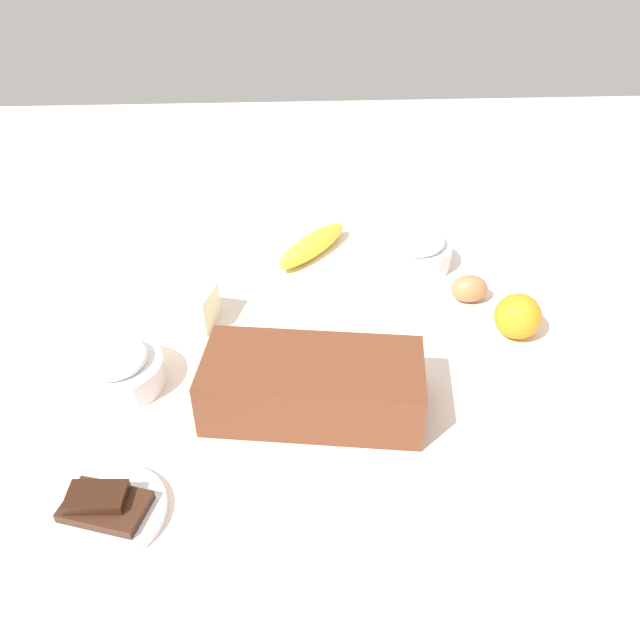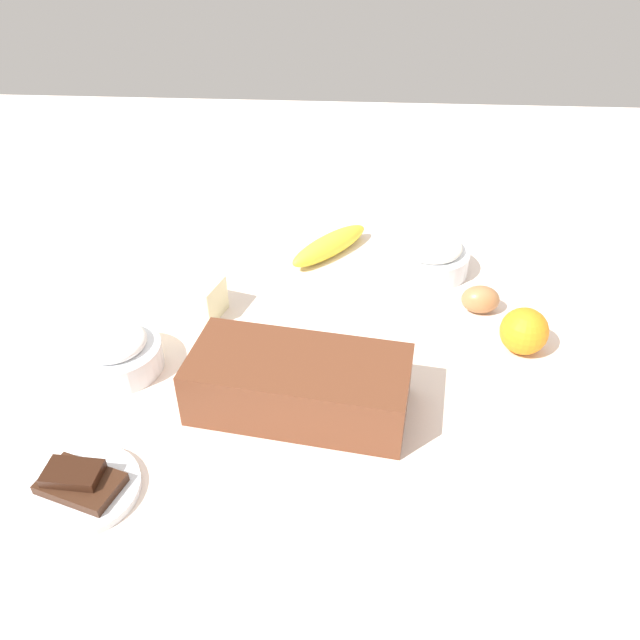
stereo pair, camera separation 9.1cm
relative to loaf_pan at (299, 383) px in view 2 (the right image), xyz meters
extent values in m
cube|color=beige|center=(-0.02, -0.14, -0.05)|extent=(2.40, 2.40, 0.02)
cube|color=brown|center=(0.00, 0.00, 0.00)|extent=(0.30, 0.17, 0.08)
cube|color=black|center=(0.00, 0.00, 0.00)|extent=(0.28, 0.15, 0.07)
cylinder|color=white|center=(-0.20, -0.36, -0.02)|extent=(0.14, 0.14, 0.04)
torus|color=white|center=(-0.20, -0.36, 0.00)|extent=(0.14, 0.14, 0.01)
ellipsoid|color=white|center=(-0.20, -0.36, 0.01)|extent=(0.11, 0.11, 0.04)
cylinder|color=white|center=(0.27, -0.06, -0.02)|extent=(0.13, 0.13, 0.04)
torus|color=white|center=(0.27, -0.06, -0.01)|extent=(0.13, 0.13, 0.01)
ellipsoid|color=white|center=(0.27, -0.06, 0.01)|extent=(0.09, 0.09, 0.03)
ellipsoid|color=yellow|center=(-0.02, -0.40, -0.02)|extent=(0.15, 0.18, 0.04)
sphere|color=orange|center=(-0.31, -0.14, -0.01)|extent=(0.07, 0.07, 0.07)
cube|color=#F4EDB2|center=(0.19, -0.20, -0.01)|extent=(0.10, 0.09, 0.06)
ellipsoid|color=#A66F43|center=(-0.27, -0.24, -0.02)|extent=(0.06, 0.05, 0.05)
cylinder|color=white|center=(0.23, 0.16, -0.04)|extent=(0.13, 0.13, 0.01)
cube|color=#381E11|center=(0.23, 0.16, -0.03)|extent=(0.10, 0.08, 0.01)
cube|color=black|center=(0.24, 0.15, -0.01)|extent=(0.06, 0.04, 0.01)
camera|label=1|loc=(0.02, 0.59, 0.53)|focal=34.71mm
camera|label=2|loc=(-0.07, 0.59, 0.53)|focal=34.71mm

